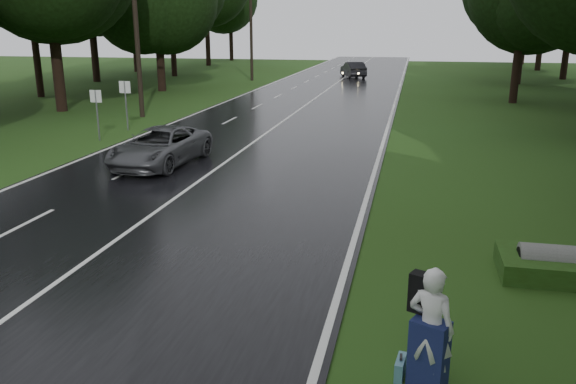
% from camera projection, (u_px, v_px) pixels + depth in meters
% --- Properties ---
extents(ground, '(160.00, 160.00, 0.00)m').
position_uv_depth(ground, '(86.00, 263.00, 13.09)').
color(ground, '#234614').
rests_on(ground, ground).
extents(road, '(12.00, 140.00, 0.04)m').
position_uv_depth(road, '(282.00, 123.00, 31.87)').
color(road, black).
rests_on(road, ground).
extents(lane_center, '(0.12, 140.00, 0.01)m').
position_uv_depth(lane_center, '(282.00, 122.00, 31.86)').
color(lane_center, silver).
rests_on(lane_center, road).
extents(grey_car, '(2.74, 5.24, 1.41)m').
position_uv_depth(grey_car, '(160.00, 147.00, 22.00)').
color(grey_car, '#46484B').
rests_on(grey_car, road).
extents(far_car, '(3.22, 5.07, 1.58)m').
position_uv_depth(far_car, '(353.00, 70.00, 59.06)').
color(far_car, black).
rests_on(far_car, road).
extents(hitchhiker, '(0.82, 0.80, 1.91)m').
position_uv_depth(hitchhiker, '(430.00, 332.00, 8.43)').
color(hitchhiker, silver).
rests_on(hitchhiker, ground).
extents(suitcase, '(0.18, 0.45, 0.31)m').
position_uv_depth(suitcase, '(400.00, 368.00, 8.83)').
color(suitcase, teal).
rests_on(suitcase, ground).
extents(culvert, '(1.39, 0.70, 0.70)m').
position_uv_depth(culvert, '(551.00, 275.00, 12.45)').
color(culvert, slate).
rests_on(culvert, ground).
extents(utility_pole_mid, '(1.80, 0.28, 10.56)m').
position_uv_depth(utility_pole_mid, '(142.00, 117.00, 33.99)').
color(utility_pole_mid, black).
rests_on(utility_pole_mid, ground).
extents(utility_pole_far, '(1.80, 0.28, 10.94)m').
position_uv_depth(utility_pole_far, '(252.00, 80.00, 56.44)').
color(utility_pole_far, black).
rests_on(utility_pole_far, ground).
extents(road_sign_a, '(0.56, 0.10, 2.34)m').
position_uv_depth(road_sign_a, '(100.00, 141.00, 27.01)').
color(road_sign_a, white).
rests_on(road_sign_a, ground).
extents(road_sign_b, '(0.60, 0.10, 2.49)m').
position_uv_depth(road_sign_b, '(128.00, 130.00, 29.66)').
color(road_sign_b, white).
rests_on(road_sign_b, ground).
extents(tree_left_d, '(10.19, 10.19, 15.92)m').
position_uv_depth(tree_left_d, '(62.00, 111.00, 36.28)').
color(tree_left_d, black).
rests_on(tree_left_d, ground).
extents(tree_left_e, '(7.52, 7.52, 11.75)m').
position_uv_depth(tree_left_e, '(162.00, 91.00, 47.40)').
color(tree_left_e, black).
rests_on(tree_left_e, ground).
extents(tree_left_f, '(9.93, 9.93, 15.52)m').
position_uv_depth(tree_left_f, '(175.00, 76.00, 61.24)').
color(tree_left_f, black).
rests_on(tree_left_f, ground).
extents(tree_right_e, '(8.21, 8.21, 12.82)m').
position_uv_depth(tree_right_e, '(512.00, 103.00, 40.11)').
color(tree_right_e, black).
rests_on(tree_right_e, ground).
extents(tree_right_f, '(9.60, 9.60, 15.00)m').
position_uv_depth(tree_right_f, '(517.00, 84.00, 53.04)').
color(tree_right_f, black).
rests_on(tree_right_f, ground).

